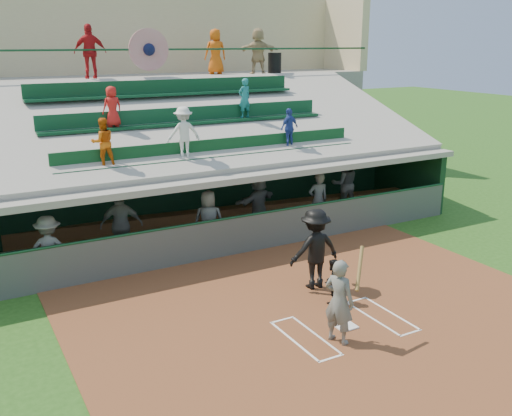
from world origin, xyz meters
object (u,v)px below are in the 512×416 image
home_plate (345,326)px  catcher (332,281)px  batter_at_plate (339,301)px  trash_bin (275,63)px

home_plate → catcher: size_ratio=0.40×
batter_at_plate → home_plate: bearing=39.7°
catcher → batter_at_plate: bearing=36.8°
home_plate → batter_at_plate: batter_at_plate is taller
home_plate → trash_bin: 14.50m
batter_at_plate → catcher: bearing=57.8°
batter_at_plate → trash_bin: trash_bin is taller
batter_at_plate → trash_bin: bearing=64.6°
home_plate → batter_at_plate: bearing=-140.3°
catcher → trash_bin: (5.15, 11.32, 4.47)m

